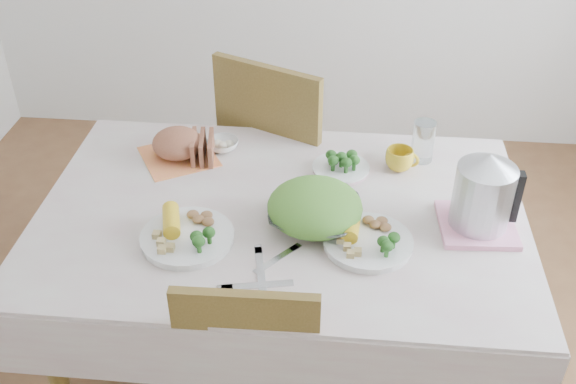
# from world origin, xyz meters

# --- Properties ---
(floor) EXTENTS (3.60, 3.60, 0.00)m
(floor) POSITION_xyz_m (0.00, 0.00, 0.00)
(floor) COLOR brown
(floor) RESTS_ON ground
(dining_table) EXTENTS (1.40, 0.90, 0.75)m
(dining_table) POSITION_xyz_m (0.00, 0.00, 0.38)
(dining_table) COLOR brown
(dining_table) RESTS_ON floor
(tablecloth) EXTENTS (1.50, 1.00, 0.01)m
(tablecloth) POSITION_xyz_m (0.00, 0.00, 0.76)
(tablecloth) COLOR beige
(tablecloth) RESTS_ON dining_table
(chair_far) EXTENTS (0.61, 0.61, 1.02)m
(chair_far) POSITION_xyz_m (-0.02, 0.68, 0.46)
(chair_far) COLOR brown
(chair_far) RESTS_ON floor
(salad_bowl) EXTENTS (0.30, 0.30, 0.07)m
(salad_bowl) POSITION_xyz_m (0.11, -0.06, 0.79)
(salad_bowl) COLOR white
(salad_bowl) RESTS_ON tablecloth
(dinner_plate_left) EXTENTS (0.30, 0.30, 0.02)m
(dinner_plate_left) POSITION_xyz_m (-0.26, -0.17, 0.77)
(dinner_plate_left) COLOR white
(dinner_plate_left) RESTS_ON tablecloth
(dinner_plate_right) EXTENTS (0.35, 0.35, 0.02)m
(dinner_plate_right) POSITION_xyz_m (0.27, -0.14, 0.77)
(dinner_plate_right) COLOR white
(dinner_plate_right) RESTS_ON tablecloth
(broccoli_plate) EXTENTS (0.23, 0.23, 0.02)m
(broccoli_plate) POSITION_xyz_m (0.18, 0.24, 0.77)
(broccoli_plate) COLOR beige
(broccoli_plate) RESTS_ON tablecloth
(napkin) EXTENTS (0.32, 0.32, 0.00)m
(napkin) POSITION_xyz_m (-0.38, 0.27, 0.76)
(napkin) COLOR #EB8548
(napkin) RESTS_ON tablecloth
(bread_loaf) EXTENTS (0.21, 0.20, 0.10)m
(bread_loaf) POSITION_xyz_m (-0.38, 0.27, 0.82)
(bread_loaf) COLOR brown
(bread_loaf) RESTS_ON napkin
(fruit_bowl) EXTENTS (0.11, 0.11, 0.04)m
(fruit_bowl) POSITION_xyz_m (-0.24, 0.34, 0.78)
(fruit_bowl) COLOR white
(fruit_bowl) RESTS_ON tablecloth
(yellow_mug) EXTENTS (0.11, 0.11, 0.08)m
(yellow_mug) POSITION_xyz_m (0.37, 0.27, 0.80)
(yellow_mug) COLOR gold
(yellow_mug) RESTS_ON tablecloth
(glass_tumbler) EXTENTS (0.08, 0.08, 0.14)m
(glass_tumbler) POSITION_xyz_m (0.45, 0.34, 0.83)
(glass_tumbler) COLOR white
(glass_tumbler) RESTS_ON tablecloth
(pink_tray) EXTENTS (0.23, 0.23, 0.02)m
(pink_tray) POSITION_xyz_m (0.59, -0.02, 0.77)
(pink_tray) COLOR #FE9BC0
(pink_tray) RESTS_ON tablecloth
(electric_kettle) EXTENTS (0.19, 0.19, 0.24)m
(electric_kettle) POSITION_xyz_m (0.59, -0.02, 0.88)
(electric_kettle) COLOR #B2B5BA
(electric_kettle) RESTS_ON pink_tray
(fork_left) EXTENTS (0.06, 0.18, 0.00)m
(fork_left) POSITION_xyz_m (-0.03, -0.27, 0.76)
(fork_left) COLOR silver
(fork_left) RESTS_ON tablecloth
(fork_right) EXTENTS (0.12, 0.14, 0.00)m
(fork_right) POSITION_xyz_m (0.01, -0.23, 0.76)
(fork_right) COLOR silver
(fork_right) RESTS_ON tablecloth
(knife) EXTENTS (0.19, 0.06, 0.00)m
(knife) POSITION_xyz_m (-0.03, -0.34, 0.76)
(knife) COLOR silver
(knife) RESTS_ON tablecloth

